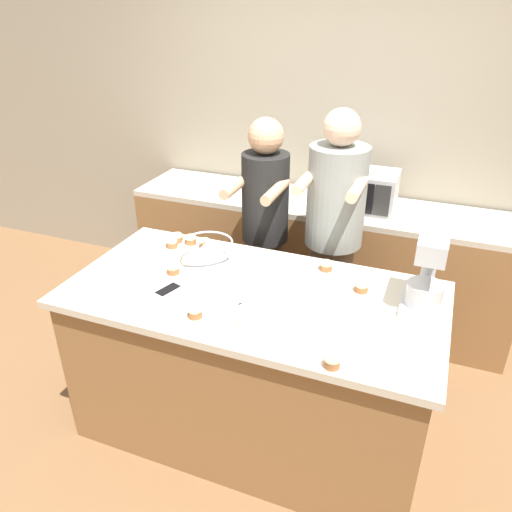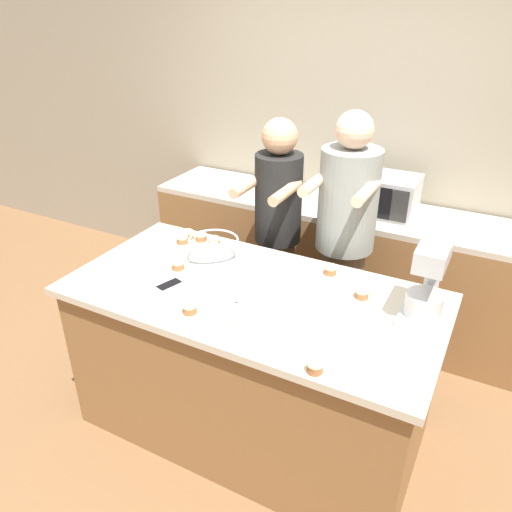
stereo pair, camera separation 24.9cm
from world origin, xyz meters
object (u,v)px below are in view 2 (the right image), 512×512
at_px(microwave_oven, 378,194).
at_px(cupcake_7, 362,292).
at_px(stand_mixer, 428,285).
at_px(cupcake_3, 201,236).
at_px(cupcake_0, 315,366).
at_px(mixing_bowl, 214,249).
at_px(knife, 252,308).
at_px(small_plate, 250,315).
at_px(cupcake_1, 190,307).
at_px(cupcake_8, 182,239).
at_px(person_right, 344,247).
at_px(cupcake_6, 330,269).
at_px(person_left, 277,237).
at_px(baking_tray, 275,267).
at_px(cell_phone, 169,285).
at_px(cupcake_4, 178,264).
at_px(cupcake_5, 214,240).
at_px(cupcake_2, 188,234).

relative_size(microwave_oven, cupcake_7, 7.25).
height_order(stand_mixer, cupcake_3, stand_mixer).
height_order(stand_mixer, cupcake_0, stand_mixer).
distance_m(mixing_bowl, cupcake_3, 0.29).
distance_m(mixing_bowl, knife, 0.54).
height_order(small_plate, knife, small_plate).
distance_m(cupcake_1, cupcake_8, 0.76).
relative_size(cupcake_0, cupcake_8, 1.00).
bearing_deg(person_right, microwave_oven, 86.84).
xyz_separation_m(knife, cupcake_1, (-0.25, -0.17, 0.03)).
height_order(cupcake_0, cupcake_6, same).
height_order(cupcake_3, cupcake_6, same).
relative_size(person_left, cupcake_3, 23.13).
bearing_deg(cupcake_0, person_right, 103.44).
bearing_deg(person_left, cupcake_1, -87.57).
relative_size(person_left, knife, 7.44).
bearing_deg(small_plate, cupcake_0, -27.86).
xyz_separation_m(person_left, cupcake_1, (0.04, -1.05, 0.08)).
height_order(small_plate, cupcake_3, cupcake_3).
distance_m(person_left, cupcake_3, 0.51).
height_order(baking_tray, cupcake_0, cupcake_0).
relative_size(cupcake_0, cupcake_1, 1.00).
bearing_deg(baking_tray, cell_phone, -135.48).
relative_size(person_left, microwave_oven, 3.19).
distance_m(person_right, cupcake_4, 1.01).
distance_m(cell_phone, cupcake_5, 0.52).
height_order(mixing_bowl, small_plate, mixing_bowl).
relative_size(cupcake_2, cupcake_8, 1.00).
bearing_deg(baking_tray, cupcake_8, 176.53).
height_order(stand_mixer, cupcake_6, stand_mixer).
height_order(cupcake_1, cupcake_8, same).
xyz_separation_m(microwave_oven, cupcake_0, (0.24, -1.74, -0.11)).
xyz_separation_m(cupcake_2, cupcake_3, (0.09, 0.01, 0.00)).
height_order(stand_mixer, cell_phone, stand_mixer).
distance_m(person_left, cupcake_4, 0.77).
distance_m(baking_tray, cupcake_3, 0.58).
bearing_deg(cupcake_6, cupcake_2, 179.17).
bearing_deg(baking_tray, cupcake_6, 20.38).
distance_m(microwave_oven, cupcake_4, 1.50).
bearing_deg(cupcake_4, cupcake_3, 103.35).
bearing_deg(mixing_bowl, person_right, 43.56).
bearing_deg(mixing_bowl, cupcake_3, 138.53).
height_order(person_right, cupcake_5, person_right).
height_order(baking_tray, cupcake_3, cupcake_3).
bearing_deg(cupcake_5, cupcake_3, 172.51).
relative_size(mixing_bowl, cupcake_3, 4.01).
relative_size(person_left, cupcake_5, 23.13).
relative_size(stand_mixer, cupcake_8, 5.38).
xyz_separation_m(baking_tray, microwave_oven, (0.26, 1.07, 0.12)).
relative_size(cell_phone, cupcake_5, 2.23).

